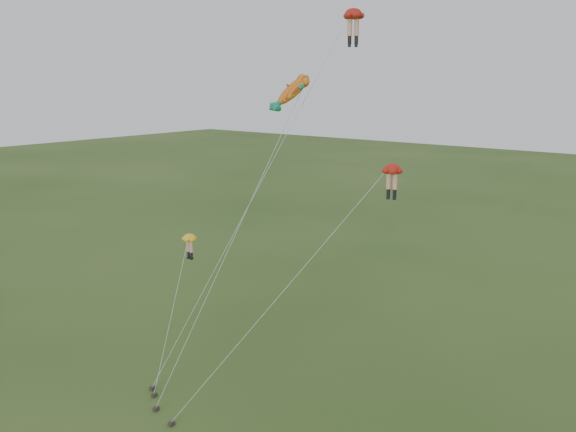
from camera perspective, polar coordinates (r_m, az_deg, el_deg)
The scene contains 5 objects.
ground at distance 41.65m, azimuth -8.23°, elevation -15.63°, with size 300.00×300.00×0.00m, color #2C4A1A.
legs_kite_red_high at distance 43.33m, azimuth 5.51°, elevation 16.68°, with size 7.56×13.67×23.75m.
legs_kite_red_mid at distance 38.15m, azimuth 8.79°, elevation 3.42°, with size 8.22×12.23×14.44m.
legs_kite_yellow at distance 42.69m, azimuth -8.86°, elevation -2.57°, with size 2.07×5.37×9.31m.
fish_kite at distance 40.41m, azimuth 0.39°, elevation 10.96°, with size 3.88×11.16×19.81m.
Camera 1 is at (27.13, -24.96, 19.38)m, focal length 40.00 mm.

